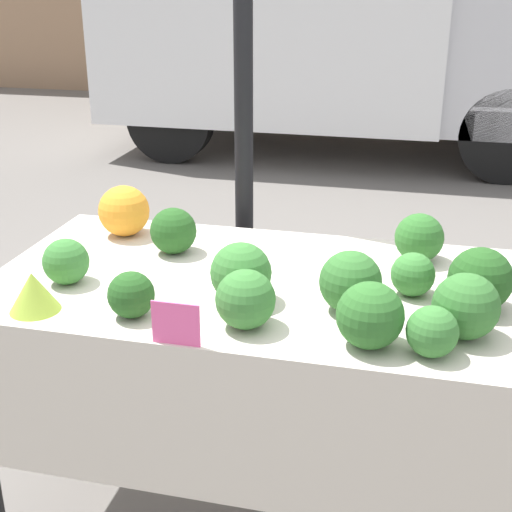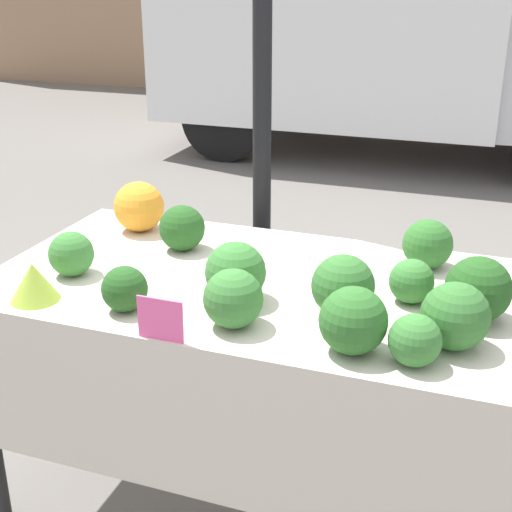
# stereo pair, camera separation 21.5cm
# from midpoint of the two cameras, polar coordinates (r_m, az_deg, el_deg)

# --- Properties ---
(ground_plane) EXTENTS (40.00, 40.00, 0.00)m
(ground_plane) POSITION_cam_midpoint_polar(r_m,az_deg,el_deg) (2.62, 2.48, -18.50)
(ground_plane) COLOR slate
(tent_pole) EXTENTS (0.07, 0.07, 2.42)m
(tent_pole) POSITION_cam_midpoint_polar(r_m,az_deg,el_deg) (2.67, 2.84, 11.33)
(tent_pole) COLOR black
(tent_pole) RESTS_ON ground_plane
(parked_truck) EXTENTS (4.53, 2.23, 2.55)m
(parked_truck) POSITION_cam_midpoint_polar(r_m,az_deg,el_deg) (7.21, 12.02, 18.86)
(parked_truck) COLOR white
(parked_truck) RESTS_ON ground_plane
(market_table) EXTENTS (1.63, 0.90, 0.82)m
(market_table) POSITION_cam_midpoint_polar(r_m,az_deg,el_deg) (2.17, 2.27, -5.13)
(market_table) COLOR beige
(market_table) RESTS_ON ground_plane
(orange_cauliflower) EXTENTS (0.18, 0.18, 0.18)m
(orange_cauliflower) POSITION_cam_midpoint_polar(r_m,az_deg,el_deg) (2.58, -7.01, 3.90)
(orange_cauliflower) COLOR orange
(orange_cauliflower) RESTS_ON market_table
(romanesco_head) EXTENTS (0.14, 0.14, 0.11)m
(romanesco_head) POSITION_cam_midpoint_polar(r_m,az_deg,el_deg) (2.10, -14.60, -2.08)
(romanesco_head) COLOR #93B238
(romanesco_head) RESTS_ON market_table
(broccoli_head_0) EXTENTS (0.14, 0.14, 0.14)m
(broccoli_head_0) POSITION_cam_midpoint_polar(r_m,az_deg,el_deg) (2.24, -11.94, 0.11)
(broccoli_head_0) COLOR #387533
(broccoli_head_0) RESTS_ON market_table
(broccoli_head_1) EXTENTS (0.13, 0.13, 0.13)m
(broccoli_head_1) POSITION_cam_midpoint_polar(r_m,az_deg,el_deg) (2.09, 15.25, -2.02)
(broccoli_head_1) COLOR #387533
(broccoli_head_1) RESTS_ON market_table
(broccoli_head_2) EXTENTS (0.16, 0.16, 0.16)m
(broccoli_head_2) POSITION_cam_midpoint_polar(r_m,az_deg,el_deg) (2.34, 16.16, 0.87)
(broccoli_head_2) COLOR #2D6628
(broccoli_head_2) RESTS_ON market_table
(broccoli_head_3) EXTENTS (0.18, 0.18, 0.18)m
(broccoli_head_3) POSITION_cam_midpoint_polar(r_m,az_deg,el_deg) (2.03, 20.30, -2.57)
(broccoli_head_3) COLOR #23511E
(broccoli_head_3) RESTS_ON market_table
(broccoli_head_4) EXTENTS (0.17, 0.17, 0.17)m
(broccoli_head_4) POSITION_cam_midpoint_polar(r_m,az_deg,el_deg) (1.78, 11.24, -5.18)
(broccoli_head_4) COLOR #2D6628
(broccoli_head_4) RESTS_ON market_table
(broccoli_head_5) EXTENTS (0.18, 0.18, 0.18)m
(broccoli_head_5) POSITION_cam_midpoint_polar(r_m,az_deg,el_deg) (2.02, 1.40, -1.36)
(broccoli_head_5) COLOR #387533
(broccoli_head_5) RESTS_ON market_table
(broccoli_head_6) EXTENTS (0.17, 0.17, 0.17)m
(broccoli_head_6) POSITION_cam_midpoint_polar(r_m,az_deg,el_deg) (1.87, 18.88, -4.66)
(broccoli_head_6) COLOR #336B2D
(broccoli_head_6) RESTS_ON market_table
(broccoli_head_7) EXTENTS (0.13, 0.13, 0.13)m
(broccoli_head_7) POSITION_cam_midpoint_polar(r_m,az_deg,el_deg) (1.98, -7.44, -2.70)
(broccoli_head_7) COLOR #23511E
(broccoli_head_7) RESTS_ON market_table
(broccoli_head_8) EXTENTS (0.17, 0.17, 0.17)m
(broccoli_head_8) POSITION_cam_midpoint_polar(r_m,az_deg,el_deg) (1.96, 10.11, -2.43)
(broccoli_head_8) COLOR #336B2D
(broccoli_head_8) RESTS_ON market_table
(broccoli_head_9) EXTENTS (0.16, 0.16, 0.16)m
(broccoli_head_9) POSITION_cam_midpoint_polar(r_m,az_deg,el_deg) (2.39, -3.39, 2.21)
(broccoli_head_9) COLOR #23511E
(broccoli_head_9) RESTS_ON market_table
(broccoli_head_10) EXTENTS (0.13, 0.13, 0.13)m
(broccoli_head_10) POSITION_cam_midpoint_polar(r_m,az_deg,el_deg) (1.77, 16.04, -6.59)
(broccoli_head_10) COLOR #387533
(broccoli_head_10) RESTS_ON market_table
(broccoli_head_11) EXTENTS (0.16, 0.16, 0.16)m
(broccoli_head_11) POSITION_cam_midpoint_polar(r_m,az_deg,el_deg) (1.87, 1.44, -3.50)
(broccoli_head_11) COLOR #387533
(broccoli_head_11) RESTS_ON market_table
(price_sign) EXTENTS (0.13, 0.01, 0.12)m
(price_sign) POSITION_cam_midpoint_polar(r_m,az_deg,el_deg) (1.82, -4.32, -5.16)
(price_sign) COLOR #F45B9E
(price_sign) RESTS_ON market_table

